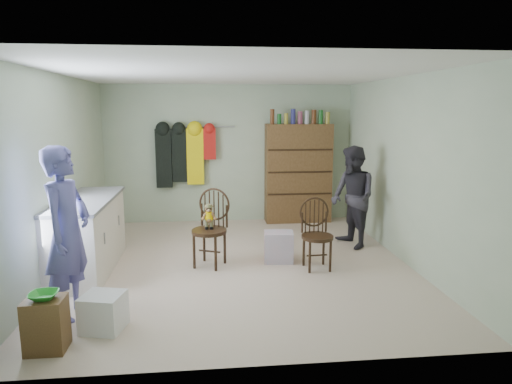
{
  "coord_description": "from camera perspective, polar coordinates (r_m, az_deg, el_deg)",
  "views": [
    {
      "loc": [
        -0.39,
        -5.87,
        2.06
      ],
      "look_at": [
        0.25,
        0.2,
        0.95
      ],
      "focal_mm": 32.0,
      "sensor_mm": 36.0,
      "label": 1
    }
  ],
  "objects": [
    {
      "name": "counter",
      "position": [
        6.28,
        -20.26,
        -5.0
      ],
      "size": [
        0.64,
        1.86,
        0.94
      ],
      "color": "silver",
      "rests_on": "ground"
    },
    {
      "name": "stool",
      "position": [
        4.47,
        -24.75,
        -14.82
      ],
      "size": [
        0.33,
        0.28,
        0.47
      ],
      "primitive_type": "cube",
      "color": "brown",
      "rests_on": "ground"
    },
    {
      "name": "chair_far",
      "position": [
        6.02,
        7.53,
        -4.84
      ],
      "size": [
        0.44,
        0.44,
        0.93
      ],
      "rotation": [
        0.0,
        0.0,
        0.06
      ],
      "color": "black",
      "rests_on": "ground"
    },
    {
      "name": "chair_front",
      "position": [
        6.08,
        -5.68,
        -3.92
      ],
      "size": [
        0.6,
        0.6,
        1.03
      ],
      "rotation": [
        0.0,
        0.0,
        -0.42
      ],
      "color": "black",
      "rests_on": "ground"
    },
    {
      "name": "ground_plane",
      "position": [
        6.24,
        -2.12,
        -8.99
      ],
      "size": [
        5.0,
        5.0,
        0.0
      ],
      "primitive_type": "plane",
      "color": "beige",
      "rests_on": "ground"
    },
    {
      "name": "dresser",
      "position": [
        8.41,
        5.29,
        2.45
      ],
      "size": [
        1.2,
        0.39,
        2.07
      ],
      "color": "brown",
      "rests_on": "ground"
    },
    {
      "name": "person_right",
      "position": [
        6.96,
        11.99,
        -0.64
      ],
      "size": [
        0.73,
        0.86,
        1.53
      ],
      "primitive_type": "imported",
      "rotation": [
        0.0,
        0.0,
        -1.34
      ],
      "color": "#2D2B33",
      "rests_on": "ground"
    },
    {
      "name": "striped_bag",
      "position": [
        6.29,
        2.84,
        -6.85
      ],
      "size": [
        0.42,
        0.35,
        0.42
      ],
      "primitive_type": "cube",
      "rotation": [
        0.0,
        0.0,
        -0.11
      ],
      "color": "#E57278",
      "rests_on": "ground"
    },
    {
      "name": "person_left",
      "position": [
        4.88,
        -22.53,
        -4.73
      ],
      "size": [
        0.54,
        0.7,
        1.72
      ],
      "primitive_type": "imported",
      "rotation": [
        0.0,
        0.0,
        1.36
      ],
      "color": "#56559C",
      "rests_on": "ground"
    },
    {
      "name": "bowl",
      "position": [
        4.37,
        -25.02,
        -11.66
      ],
      "size": [
        0.24,
        0.24,
        0.06
      ],
      "primitive_type": "imported",
      "color": "green",
      "rests_on": "stool"
    },
    {
      "name": "plastic_tub",
      "position": [
        4.68,
        -18.55,
        -14.03
      ],
      "size": [
        0.44,
        0.42,
        0.35
      ],
      "primitive_type": "cube",
      "rotation": [
        0.0,
        0.0,
        -0.24
      ],
      "color": "white",
      "rests_on": "ground"
    },
    {
      "name": "coat_rack",
      "position": [
        8.31,
        -9.04,
        4.58
      ],
      "size": [
        1.42,
        0.12,
        1.09
      ],
      "color": "#99999E",
      "rests_on": "ground"
    },
    {
      "name": "room_walls",
      "position": [
        6.44,
        -2.54,
        6.0
      ],
      "size": [
        5.0,
        5.0,
        5.0
      ],
      "color": "#B4C4A4",
      "rests_on": "ground"
    }
  ]
}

